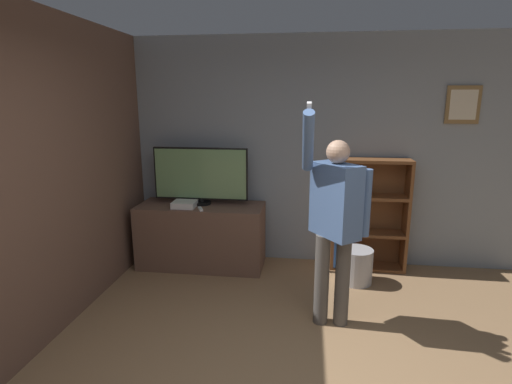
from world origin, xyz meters
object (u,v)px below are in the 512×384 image
Objects in this scene: game_console at (184,204)px; person at (335,217)px; bookshelf at (361,216)px; waste_bin at (356,266)px; television at (201,175)px.

person is at bearing -31.07° from game_console.
person is (-0.40, -1.30, 0.36)m from bookshelf.
waste_bin is at bearing -3.30° from game_console.
waste_bin is at bearing -101.09° from bookshelf.
television is at bearing 46.10° from game_console.
bookshelf is (1.88, 0.14, -0.46)m from television.
bookshelf is (2.04, 0.31, -0.15)m from game_console.
bookshelf is at bearing 78.91° from waste_bin.
television reaches higher than bookshelf.
game_console is at bearing 176.70° from waste_bin.
game_console is 2.07m from bookshelf.
television is 0.85× the size of bookshelf.
television is 0.39m from game_console.
television is at bearing -175.70° from bookshelf.
person is at bearing -106.98° from bookshelf.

